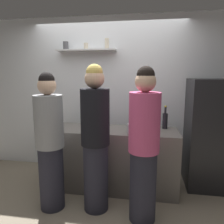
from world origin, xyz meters
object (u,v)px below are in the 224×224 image
person_blonde (95,140)px  wine_bottle_amber_glass (91,117)px  refrigerator (208,134)px  person_grey_hoodie (50,144)px  wine_bottle_green_glass (50,122)px  water_bottle_plastic (60,122)px  wine_bottle_dark_glass (165,120)px  baking_pan (144,127)px  person_pink_top (144,147)px  utensil_holder (131,128)px

person_blonde → wine_bottle_amber_glass: bearing=65.4°
refrigerator → person_grey_hoodie: size_ratio=0.95×
person_grey_hoodie → person_blonde: (0.55, 0.06, 0.05)m
wine_bottle_amber_glass → person_grey_hoodie: bearing=-108.7°
wine_bottle_green_glass → water_bottle_plastic: wine_bottle_green_glass is taller
wine_bottle_dark_glass → person_blonde: (-0.85, -0.72, -0.12)m
person_blonde → baking_pan: bearing=6.7°
baking_pan → water_bottle_plastic: bearing=-173.0°
baking_pan → person_blonde: 0.87m
baking_pan → person_pink_top: (0.01, -0.78, -0.04)m
wine_bottle_green_glass → wine_bottle_amber_glass: bearing=39.1°
water_bottle_plastic → person_blonde: size_ratio=0.12×
wine_bottle_dark_glass → person_blonde: bearing=-139.8°
wine_bottle_amber_glass → wine_bottle_dark_glass: size_ratio=0.99×
refrigerator → wine_bottle_amber_glass: 1.77m
refrigerator → wine_bottle_dark_glass: bearing=-167.2°
baking_pan → utensil_holder: utensil_holder is taller
person_grey_hoodie → water_bottle_plastic: bearing=-65.2°
person_pink_top → water_bottle_plastic: bearing=-143.3°
wine_bottle_amber_glass → person_pink_top: bearing=-47.1°
utensil_holder → wine_bottle_green_glass: bearing=-179.5°
wine_bottle_amber_glass → person_blonde: size_ratio=0.19×
baking_pan → wine_bottle_dark_glass: 0.31m
wine_bottle_amber_glass → person_pink_top: 1.24m
water_bottle_plastic → person_pink_top: 1.38m
person_grey_hoodie → wine_bottle_green_glass: bearing=-50.4°
wine_bottle_amber_glass → wine_bottle_green_glass: wine_bottle_amber_glass is taller
utensil_holder → person_blonde: size_ratio=0.13×
person_grey_hoodie → utensil_holder: bearing=-139.3°
person_pink_top → refrigerator: bearing=110.7°
baking_pan → wine_bottle_amber_glass: size_ratio=1.03×
wine_bottle_dark_glass → person_grey_hoodie: size_ratio=0.20×
refrigerator → baking_pan: bearing=-167.9°
wine_bottle_dark_glass → person_pink_top: bearing=-108.6°
utensil_holder → wine_bottle_dark_glass: size_ratio=0.68×
wine_bottle_dark_glass → water_bottle_plastic: 1.52m
person_blonde → utensil_holder: bearing=2.5°
person_grey_hoodie → wine_bottle_amber_glass: bearing=-93.9°
baking_pan → wine_bottle_amber_glass: 0.84m
utensil_holder → wine_bottle_amber_glass: size_ratio=0.69×
refrigerator → person_pink_top: (-0.92, -0.98, 0.07)m
baking_pan → person_pink_top: bearing=-89.2°
wine_bottle_dark_glass → person_pink_top: (-0.28, -0.83, -0.14)m
person_grey_hoodie → person_blonde: size_ratio=0.95×
person_blonde → wine_bottle_dark_glass: bearing=-2.9°
refrigerator → wine_bottle_dark_glass: 0.69m
wine_bottle_dark_glass → person_pink_top: size_ratio=0.19×
water_bottle_plastic → person_grey_hoodie: 0.60m
water_bottle_plastic → utensil_holder: bearing=-6.5°
wine_bottle_green_glass → person_grey_hoodie: 0.52m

